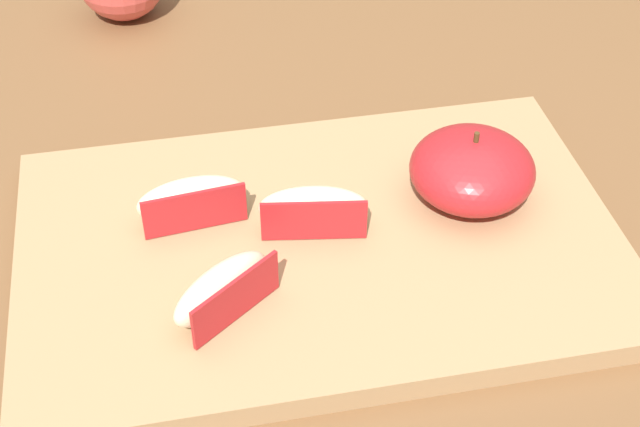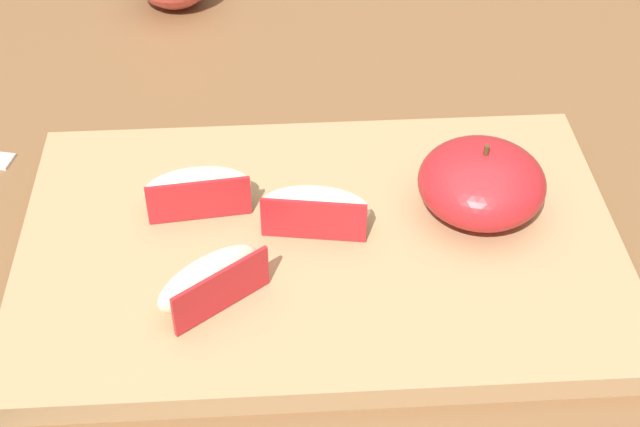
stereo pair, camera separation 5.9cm
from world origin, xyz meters
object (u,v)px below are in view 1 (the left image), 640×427
(cutting_board, at_px, (320,246))
(apple_wedge_back, at_px, (191,200))
(apple_wedge_near_knife, at_px, (313,209))
(apple_wedge_left, at_px, (222,289))
(apple_half_skin_up, at_px, (472,169))

(cutting_board, xyz_separation_m, apple_wedge_back, (-0.08, 0.03, 0.02))
(apple_wedge_back, distance_m, apple_wedge_near_knife, 0.08)
(apple_wedge_left, xyz_separation_m, apple_wedge_near_knife, (0.07, 0.06, 0.00))
(cutting_board, xyz_separation_m, apple_wedge_left, (-0.07, -0.05, 0.02))
(apple_half_skin_up, height_order, apple_wedge_left, apple_half_skin_up)
(apple_half_skin_up, xyz_separation_m, apple_wedge_left, (-0.18, -0.07, -0.01))
(apple_half_skin_up, bearing_deg, cutting_board, -169.17)
(apple_half_skin_up, relative_size, apple_wedge_near_knife, 1.13)
(apple_half_skin_up, bearing_deg, apple_wedge_left, -157.92)
(apple_wedge_left, bearing_deg, apple_wedge_back, 97.07)
(cutting_board, bearing_deg, apple_half_skin_up, 10.83)
(cutting_board, xyz_separation_m, apple_wedge_near_knife, (-0.00, 0.01, 0.02))
(apple_half_skin_up, xyz_separation_m, apple_wedge_back, (-0.19, 0.01, -0.01))
(apple_wedge_back, relative_size, apple_wedge_near_knife, 0.99)
(apple_wedge_left, distance_m, apple_wedge_back, 0.09)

